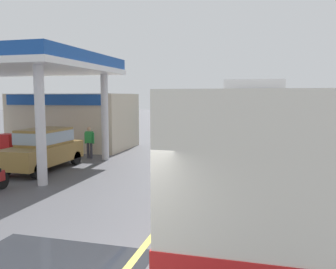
{
  "coord_description": "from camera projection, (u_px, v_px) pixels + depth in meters",
  "views": [
    {
      "loc": [
        2.36,
        -4.55,
        3.22
      ],
      "look_at": [
        -1.5,
        10.0,
        1.6
      ],
      "focal_mm": 37.55,
      "sensor_mm": 36.0,
      "label": 1
    }
  ],
  "objects": [
    {
      "name": "ground",
      "position": [
        225.0,
        143.0,
        24.54
      ],
      "size": [
        120.0,
        120.0,
        0.0
      ],
      "primitive_type": "plane",
      "color": "#4C4C51"
    },
    {
      "name": "lane_divider_stripe",
      "position": [
        217.0,
        154.0,
        19.73
      ],
      "size": [
        0.16,
        50.0,
        0.01
      ],
      "primitive_type": "cube",
      "color": "#D8CC4C",
      "rests_on": "ground"
    },
    {
      "name": "coach_bus_main",
      "position": [
        253.0,
        150.0,
        9.85
      ],
      "size": [
        2.6,
        11.04,
        3.69
      ],
      "color": "silver",
      "rests_on": "ground"
    },
    {
      "name": "gas_station_roadside",
      "position": [
        57.0,
        107.0,
        20.18
      ],
      "size": [
        9.1,
        11.95,
        5.1
      ],
      "color": "#194799",
      "rests_on": "ground"
    },
    {
      "name": "car_at_pump",
      "position": [
        44.0,
        147.0,
        15.45
      ],
      "size": [
        1.7,
        4.2,
        1.82
      ],
      "color": "olive",
      "rests_on": "ground"
    },
    {
      "name": "minibus_opposing_lane",
      "position": [
        197.0,
        120.0,
        26.93
      ],
      "size": [
        2.04,
        6.13,
        2.44
      ],
      "color": "teal",
      "rests_on": "ground"
    },
    {
      "name": "pedestrian_near_pump",
      "position": [
        89.0,
        141.0,
        18.36
      ],
      "size": [
        0.55,
        0.22,
        1.66
      ],
      "color": "#33333F",
      "rests_on": "ground"
    },
    {
      "name": "pedestrian_by_shop",
      "position": [
        54.0,
        144.0,
        17.09
      ],
      "size": [
        0.55,
        0.22,
        1.66
      ],
      "color": "#33333F",
      "rests_on": "ground"
    }
  ]
}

